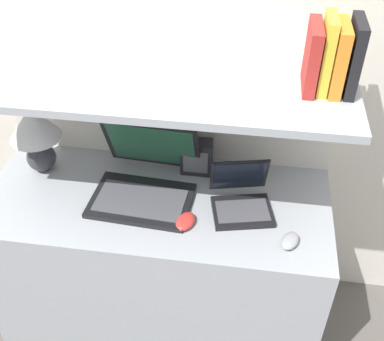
{
  "coord_description": "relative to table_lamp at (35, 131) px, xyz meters",
  "views": [
    {
      "loc": [
        0.34,
        -1.07,
        2.06
      ],
      "look_at": [
        0.14,
        0.29,
        0.93
      ],
      "focal_mm": 45.0,
      "sensor_mm": 36.0,
      "label": 1
    }
  ],
  "objects": [
    {
      "name": "laptop_large",
      "position": [
        0.46,
        -0.08,
        -0.14
      ],
      "size": [
        0.41,
        0.39,
        0.28
      ],
      "color": "black",
      "rests_on": "desk"
    },
    {
      "name": "table_lamp",
      "position": [
        0.0,
        0.0,
        0.0
      ],
      "size": [
        0.21,
        0.21,
        0.3
      ],
      "color": "#2D2D33",
      "rests_on": "desk"
    },
    {
      "name": "book_yellow",
      "position": [
        1.07,
        -0.06,
        0.43
      ],
      "size": [
        0.03,
        0.14,
        0.24
      ],
      "color": "gold",
      "rests_on": "shelf"
    },
    {
      "name": "shelf",
      "position": [
        0.51,
        -0.06,
        0.3
      ],
      "size": [
        1.37,
        0.52,
        0.03
      ],
      "color": "#999EA3",
      "rests_on": "back_riser"
    },
    {
      "name": "computer_mouse",
      "position": [
        0.65,
        -0.24,
        -0.18
      ],
      "size": [
        0.09,
        0.12,
        0.03
      ],
      "color": "red",
      "rests_on": "desk"
    },
    {
      "name": "router_box",
      "position": [
        0.64,
        0.08,
        -0.12
      ],
      "size": [
        0.13,
        0.08,
        0.15
      ],
      "color": "black",
      "rests_on": "desk"
    },
    {
      "name": "wall_back",
      "position": [
        0.51,
        0.23,
        0.24
      ],
      "size": [
        6.0,
        0.05,
        2.4
      ],
      "color": "silver",
      "rests_on": "ground_plane"
    },
    {
      "name": "back_riser",
      "position": [
        0.51,
        0.18,
        -0.34
      ],
      "size": [
        1.37,
        0.04,
        1.24
      ],
      "color": "silver",
      "rests_on": "ground_plane"
    },
    {
      "name": "laptop_small",
      "position": [
        0.84,
        -0.12,
        -0.15
      ],
      "size": [
        0.27,
        0.27,
        0.18
      ],
      "color": "black",
      "rests_on": "desk"
    },
    {
      "name": "book_black",
      "position": [
        1.15,
        -0.06,
        0.43
      ],
      "size": [
        0.03,
        0.16,
        0.23
      ],
      "color": "black",
      "rests_on": "shelf"
    },
    {
      "name": "second_mouse",
      "position": [
        1.03,
        -0.28,
        -0.18
      ],
      "size": [
        0.09,
        0.11,
        0.03
      ],
      "color": "#99999E",
      "rests_on": "desk"
    },
    {
      "name": "book_orange",
      "position": [
        1.1,
        -0.06,
        0.42
      ],
      "size": [
        0.04,
        0.16,
        0.22
      ],
      "color": "orange",
      "rests_on": "shelf"
    },
    {
      "name": "desk",
      "position": [
        0.51,
        -0.13,
        -0.58
      ],
      "size": [
        1.37,
        0.58,
        0.76
      ],
      "color": "#999EA3",
      "rests_on": "ground_plane"
    },
    {
      "name": "book_red",
      "position": [
        1.02,
        -0.06,
        0.42
      ],
      "size": [
        0.04,
        0.17,
        0.21
      ],
      "color": "#A82823",
      "rests_on": "shelf"
    }
  ]
}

